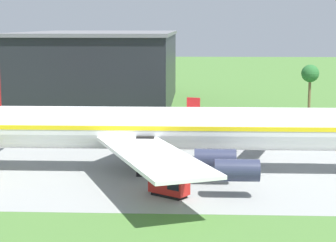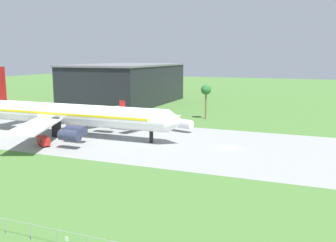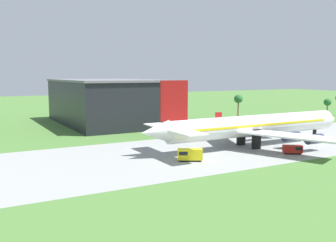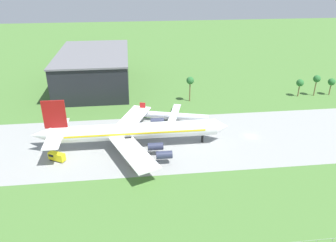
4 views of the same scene
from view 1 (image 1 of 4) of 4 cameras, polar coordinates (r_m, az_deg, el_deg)
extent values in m
cylinder|color=white|center=(84.69, 0.00, -0.67)|extent=(58.27, 5.92, 5.92)
cube|color=yellow|center=(84.62, 0.00, -0.37)|extent=(49.53, 6.04, 0.59)
cube|color=white|center=(72.36, -1.51, -3.19)|extent=(16.78, 26.74, 0.44)
cube|color=white|center=(97.60, -0.43, 0.02)|extent=(16.78, 26.74, 0.44)
cylinder|color=#2D334C|center=(78.22, 4.44, -3.58)|extent=(5.33, 2.67, 2.67)
cylinder|color=#2D334C|center=(72.58, 6.48, -4.61)|extent=(5.33, 2.67, 2.67)
cylinder|color=#2D334C|center=(92.13, 4.16, -1.65)|extent=(5.33, 2.67, 2.67)
cylinder|color=#2D334C|center=(98.05, 5.47, -1.01)|extent=(5.33, 2.67, 2.67)
cube|color=black|center=(82.33, -2.13, -3.33)|extent=(2.40, 1.20, 5.49)
cube|color=black|center=(88.68, -1.79, -2.42)|extent=(2.40, 1.20, 5.49)
cylinder|color=silver|center=(105.06, 9.33, -0.84)|extent=(29.01, 10.62, 2.67)
cube|color=red|center=(107.41, 2.39, 1.22)|extent=(2.38, 0.89, 3.74)
cube|color=silver|center=(105.11, 9.33, -0.98)|extent=(10.33, 26.33, 0.24)
cube|color=black|center=(105.28, 9.32, -1.52)|extent=(1.81, 2.64, 2.54)
cube|color=black|center=(73.32, 0.09, -6.93)|extent=(4.43, 3.83, 0.40)
cube|color=#B21E19|center=(73.02, 0.09, -6.06)|extent=(5.15, 4.41, 1.90)
cube|color=black|center=(72.17, 0.94, -6.01)|extent=(2.56, 2.65, 0.90)
cube|color=black|center=(155.74, -6.31, 4.76)|extent=(36.00, 60.00, 17.69)
cube|color=slate|center=(155.33, -6.37, 8.17)|extent=(36.72, 61.20, 0.80)
cylinder|color=brown|center=(127.81, 13.10, 1.89)|extent=(0.56, 0.56, 9.89)
sphere|color=#28662D|center=(127.25, 13.19, 4.37)|extent=(3.60, 3.60, 3.60)
camera|label=2|loc=(59.92, 95.49, 0.92)|focal=40.00mm
camera|label=3|loc=(77.50, -85.70, 0.78)|focal=40.00mm
camera|label=4|loc=(45.04, -168.41, 51.43)|focal=35.00mm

